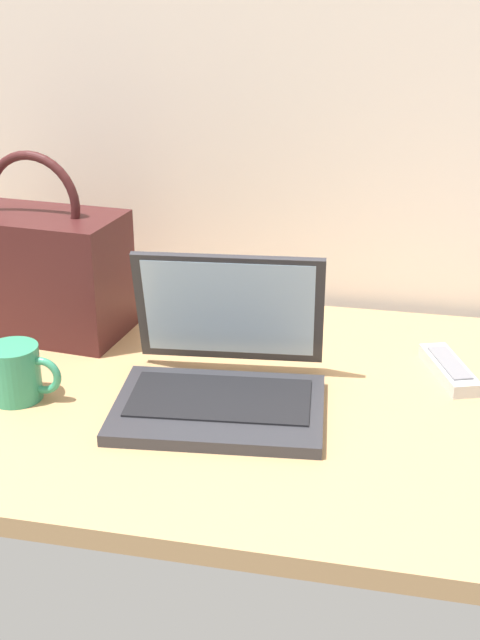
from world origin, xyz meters
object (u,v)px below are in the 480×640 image
(coffee_mug, at_px, (16,373))
(handbag, at_px, (40,270))
(laptop, at_px, (223,373))
(remote_control_near, at_px, (449,369))

(coffee_mug, height_order, handbag, handbag)
(laptop, height_order, coffee_mug, laptop)
(coffee_mug, bearing_deg, laptop, 11.48)
(remote_control_near, bearing_deg, coffee_mug, -161.59)
(laptop, xyz_separation_m, remote_control_near, (0.34, 0.15, -0.03))
(laptop, bearing_deg, handbag, 153.34)
(coffee_mug, bearing_deg, remote_control_near, 18.41)
(coffee_mug, xyz_separation_m, handbag, (-0.07, 0.25, 0.07))
(coffee_mug, xyz_separation_m, remote_control_near, (0.65, 0.22, -0.03))
(laptop, relative_size, coffee_mug, 2.85)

